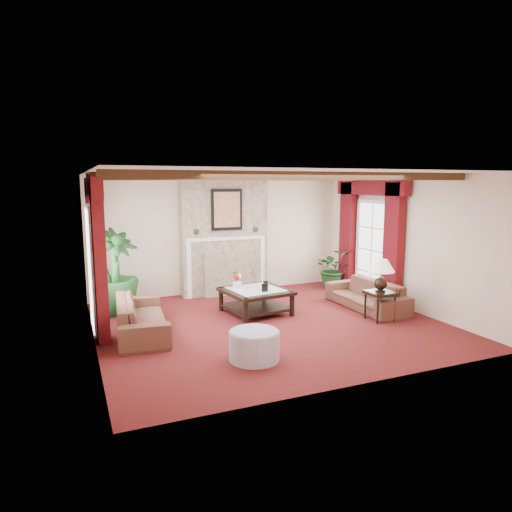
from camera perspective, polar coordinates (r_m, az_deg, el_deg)
name	(u,v)px	position (r m, az deg, el deg)	size (l,w,h in m)	color
floor	(270,324)	(8.40, 1.71, -8.46)	(6.00, 6.00, 0.00)	#460C14
ceiling	(270,173)	(8.01, 1.80, 10.29)	(6.00, 6.00, 0.00)	white
back_wall	(221,235)	(10.64, -4.39, 2.70)	(6.00, 0.02, 2.70)	beige
left_wall	(91,262)	(7.39, -19.94, -0.66)	(0.02, 5.50, 2.70)	beige
right_wall	(405,242)	(9.71, 18.10, 1.66)	(0.02, 5.50, 2.70)	beige
ceiling_beams	(270,177)	(8.00, 1.80, 9.87)	(6.00, 3.00, 0.12)	#331D10
fireplace	(223,175)	(10.38, -4.13, 10.01)	(2.00, 0.52, 2.70)	tan
french_door_left	(87,207)	(8.30, -20.39, 5.76)	(0.10, 1.10, 2.16)	white
french_door_right	(374,202)	(10.41, 14.58, 6.60)	(0.10, 1.10, 2.16)	white
curtains_left	(92,182)	(8.30, -19.78, 8.69)	(0.20, 2.40, 2.55)	#450912
curtains_right	(371,182)	(10.33, 14.18, 8.93)	(0.20, 2.40, 2.55)	#450912
sofa_left	(141,310)	(8.02, -14.17, -6.62)	(0.78, 2.08, 0.80)	black
sofa_right	(366,290)	(9.56, 13.64, -4.17)	(0.59, 1.95, 0.76)	black
potted_palm	(115,290)	(9.36, -17.22, -4.06)	(1.68, 1.91, 0.93)	black
small_plant	(333,273)	(11.22, 9.66, -2.08)	(1.13, 1.19, 0.76)	black
coffee_table	(256,301)	(8.98, -0.03, -5.70)	(1.17, 1.17, 0.48)	black
side_table	(380,306)	(8.84, 15.20, -6.03)	(0.47, 0.47, 0.55)	black
ottoman	(254,346)	(6.71, -0.22, -11.15)	(0.73, 0.73, 0.43)	gray
table_lamp	(381,275)	(8.71, 15.36, -2.31)	(0.49, 0.49, 0.62)	black
flower_vase	(237,283)	(9.10, -2.40, -3.37)	(0.21, 0.21, 0.18)	silver
book	(270,284)	(8.78, 1.81, -3.55)	(0.18, 0.11, 0.27)	black
photo_frame_a	(265,288)	(8.69, 1.10, -4.02)	(0.13, 0.02, 0.17)	black
photo_frame_b	(266,284)	(9.11, 1.20, -3.52)	(0.10, 0.02, 0.13)	black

